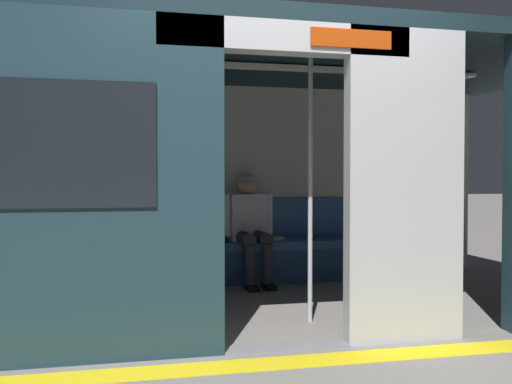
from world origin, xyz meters
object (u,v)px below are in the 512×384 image
Objects in this scene: train_car at (243,135)px; person_seated at (249,221)px; bench_seat at (227,251)px; handbag at (205,234)px; grab_pole_door at (220,187)px; grab_pole_far at (310,186)px; book at (276,238)px.

train_car reaches higher than person_seated.
handbag reaches higher than bench_seat.
grab_pole_door is at bearing 78.72° from bench_seat.
bench_seat is 1.89m from grab_pole_far.
grab_pole_far is (-0.13, 1.66, 0.39)m from person_seated.
grab_pole_door is (0.91, 1.89, 0.60)m from book.
grab_pole_door is at bearing 62.04° from book.
train_car is 29.09× the size of book.
book is (-0.32, -0.13, -0.21)m from person_seated.
person_seated is at bearing -85.51° from grab_pole_far.
bench_seat is 0.40m from person_seated.
book is at bearing -96.07° from grab_pole_far.
bench_seat is (-0.05, -1.07, -1.15)m from train_car.
grab_pole_door reaches higher than book.
train_car is 0.91m from grab_pole_door.
grab_pole_far is (0.19, 1.79, 0.60)m from book.
grab_pole_far reaches higher than book.
grab_pole_far is (-0.59, 1.75, 0.53)m from handbag.
book is 0.10× the size of grab_pole_door.
handbag is 1.92m from grab_pole_far.
book is at bearing -115.81° from grab_pole_door.
grab_pole_door is 0.73m from grab_pole_far.
book is at bearing -172.31° from bench_seat.
book is (-0.78, -0.04, -0.07)m from handbag.
train_car is at bearing 60.37° from book.
train_car reaches higher than bench_seat.
book is 1.89m from grab_pole_far.
train_car is at bearing 99.20° from handbag.
grab_pole_far is at bearing 108.59° from handbag.
bench_seat is at bearing -92.48° from train_car.
grab_pole_door is (0.36, 1.81, 0.72)m from bench_seat.
bench_seat is 1.98m from grab_pole_door.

